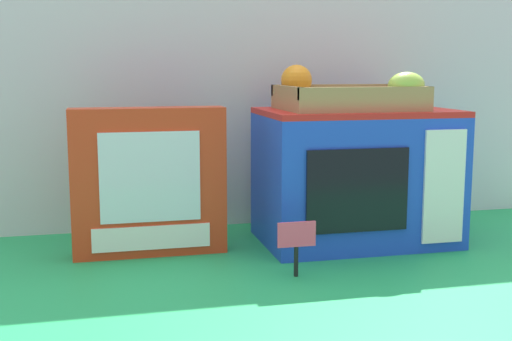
% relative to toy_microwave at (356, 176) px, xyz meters
% --- Properties ---
extents(ground_plane, '(1.70, 1.70, 0.00)m').
position_rel_toy_microwave_xyz_m(ground_plane, '(-0.21, 0.01, -0.14)').
color(ground_plane, '#219E54').
rests_on(ground_plane, ground).
extents(display_back_panel, '(1.61, 0.03, 0.76)m').
position_rel_toy_microwave_xyz_m(display_back_panel, '(-0.21, 0.23, 0.24)').
color(display_back_panel, silver).
rests_on(display_back_panel, ground).
extents(toy_microwave, '(0.40, 0.26, 0.28)m').
position_rel_toy_microwave_xyz_m(toy_microwave, '(0.00, 0.00, 0.00)').
color(toy_microwave, blue).
rests_on(toy_microwave, ground).
extents(food_groups_crate, '(0.28, 0.22, 0.09)m').
position_rel_toy_microwave_xyz_m(food_groups_crate, '(-0.02, 0.00, 0.17)').
color(food_groups_crate, '#A37F51').
rests_on(food_groups_crate, toy_microwave).
extents(cookie_set_box, '(0.30, 0.07, 0.29)m').
position_rel_toy_microwave_xyz_m(cookie_set_box, '(-0.43, 0.00, 0.00)').
color(cookie_set_box, red).
rests_on(cookie_set_box, ground).
extents(price_sign, '(0.07, 0.01, 0.10)m').
position_rel_toy_microwave_xyz_m(price_sign, '(-0.19, -0.21, -0.07)').
color(price_sign, black).
rests_on(price_sign, ground).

